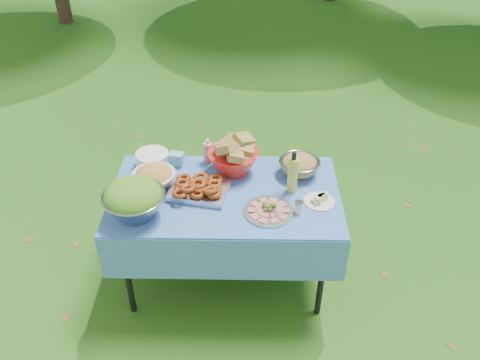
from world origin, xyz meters
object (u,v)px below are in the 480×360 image
(pasta_bowl_steel, at_px, (299,165))
(bread_bowl, at_px, (233,157))
(picnic_table, at_px, (226,237))
(plate_stack, at_px, (152,159))
(oil_bottle, at_px, (293,172))
(charcuterie_platter, at_px, (269,207))
(salad_bowl, at_px, (134,199))

(pasta_bowl_steel, bearing_deg, bread_bowl, 176.61)
(picnic_table, bearing_deg, plate_stack, 149.24)
(bread_bowl, xyz_separation_m, pasta_bowl_steel, (0.44, -0.03, -0.04))
(plate_stack, bearing_deg, oil_bottle, -16.21)
(bread_bowl, height_order, charcuterie_platter, bread_bowl)
(picnic_table, xyz_separation_m, bread_bowl, (0.04, 0.25, 0.49))
(picnic_table, height_order, salad_bowl, salad_bowl)
(picnic_table, relative_size, plate_stack, 6.47)
(salad_bowl, distance_m, pasta_bowl_steel, 1.11)
(salad_bowl, xyz_separation_m, pasta_bowl_steel, (1.02, 0.45, -0.05))
(salad_bowl, relative_size, oil_bottle, 1.28)
(pasta_bowl_steel, bearing_deg, salad_bowl, -155.88)
(charcuterie_platter, bearing_deg, plate_stack, 147.99)
(plate_stack, xyz_separation_m, bread_bowl, (0.55, -0.05, 0.06))
(plate_stack, distance_m, charcuterie_platter, 0.92)
(bread_bowl, distance_m, charcuterie_platter, 0.50)
(picnic_table, bearing_deg, bread_bowl, 79.87)
(plate_stack, height_order, oil_bottle, oil_bottle)
(picnic_table, distance_m, bread_bowl, 0.56)
(plate_stack, bearing_deg, pasta_bowl_steel, -4.60)
(oil_bottle, bearing_deg, salad_bowl, -164.61)
(salad_bowl, xyz_separation_m, bread_bowl, (0.57, 0.48, -0.01))
(salad_bowl, xyz_separation_m, charcuterie_platter, (0.80, 0.05, -0.09))
(bread_bowl, bearing_deg, salad_bowl, -139.98)
(pasta_bowl_steel, bearing_deg, oil_bottle, -107.58)
(bread_bowl, bearing_deg, pasta_bowl_steel, -3.39)
(salad_bowl, distance_m, plate_stack, 0.54)
(salad_bowl, bearing_deg, charcuterie_platter, 3.31)
(salad_bowl, height_order, pasta_bowl_steel, salad_bowl)
(bread_bowl, distance_m, oil_bottle, 0.44)
(picnic_table, distance_m, oil_bottle, 0.68)
(salad_bowl, bearing_deg, oil_bottle, 15.39)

